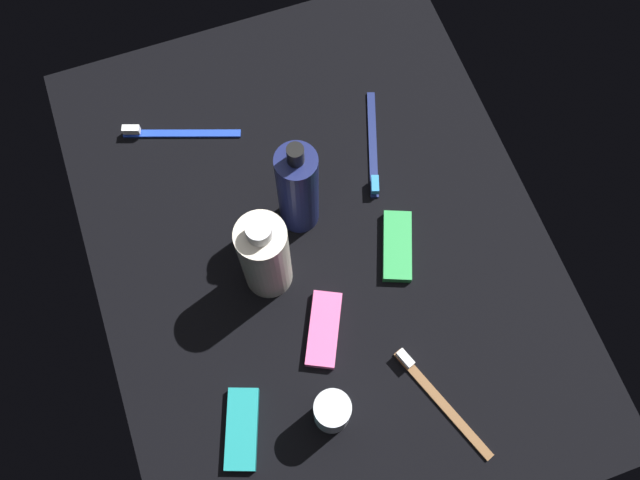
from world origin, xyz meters
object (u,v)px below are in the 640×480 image
at_px(toothbrush_brown, 437,397).
at_px(snack_bar_green, 397,246).
at_px(deodorant_stick, 332,412).
at_px(snack_bar_teal, 242,429).
at_px(bodywash_bottle, 265,256).
at_px(snack_bar_pink, 324,329).
at_px(toothbrush_navy, 373,149).
at_px(toothbrush_blue, 174,132).
at_px(lotion_bottle, 298,189).

height_order(toothbrush_brown, snack_bar_green, toothbrush_brown).
height_order(deodorant_stick, snack_bar_teal, deodorant_stick).
distance_m(bodywash_bottle, deodorant_stick, 0.22).
distance_m(bodywash_bottle, snack_bar_pink, 0.13).
distance_m(toothbrush_brown, snack_bar_pink, 0.17).
bearing_deg(toothbrush_navy, toothbrush_brown, 172.08).
bearing_deg(snack_bar_green, deodorant_stick, 160.26).
bearing_deg(bodywash_bottle, toothbrush_blue, 14.20).
bearing_deg(snack_bar_teal, toothbrush_blue, 16.11).
bearing_deg(toothbrush_brown, lotion_bottle, 15.76).
distance_m(deodorant_stick, toothbrush_navy, 0.40).
xyz_separation_m(toothbrush_navy, snack_bar_teal, (-0.33, 0.31, 0.00)).
relative_size(bodywash_bottle, toothbrush_blue, 1.06).
relative_size(lotion_bottle, snack_bar_pink, 1.95).
distance_m(bodywash_bottle, snack_bar_teal, 0.23).
xyz_separation_m(toothbrush_navy, snack_bar_pink, (-0.24, 0.16, 0.00)).
height_order(snack_bar_green, snack_bar_teal, same).
bearing_deg(toothbrush_brown, bodywash_bottle, 33.90).
bearing_deg(snack_bar_green, snack_bar_pink, 141.35).
relative_size(bodywash_bottle, toothbrush_navy, 1.06).
xyz_separation_m(deodorant_stick, toothbrush_brown, (-0.02, -0.14, -0.04)).
xyz_separation_m(lotion_bottle, deodorant_stick, (-0.29, 0.05, -0.05)).
relative_size(toothbrush_navy, toothbrush_blue, 1.00).
distance_m(snack_bar_green, snack_bar_pink, 0.16).
height_order(lotion_bottle, bodywash_bottle, lotion_bottle).
distance_m(lotion_bottle, toothbrush_navy, 0.17).
bearing_deg(snack_bar_pink, deodorant_stick, -168.45).
relative_size(deodorant_stick, toothbrush_blue, 0.50).
height_order(toothbrush_navy, toothbrush_blue, same).
height_order(snack_bar_pink, snack_bar_teal, same).
distance_m(deodorant_stick, snack_bar_teal, 0.12).
xyz_separation_m(bodywash_bottle, snack_bar_teal, (-0.19, 0.10, -0.08)).
bearing_deg(lotion_bottle, toothbrush_blue, 35.80).
relative_size(toothbrush_brown, snack_bar_teal, 1.66).
distance_m(lotion_bottle, snack_bar_green, 0.17).
relative_size(deodorant_stick, toothbrush_brown, 0.50).
height_order(toothbrush_brown, snack_bar_teal, toothbrush_brown).
relative_size(snack_bar_green, snack_bar_pink, 1.00).
bearing_deg(bodywash_bottle, toothbrush_brown, -146.10).
xyz_separation_m(lotion_bottle, snack_bar_pink, (-0.17, 0.02, -0.08)).
xyz_separation_m(bodywash_bottle, toothbrush_navy, (0.14, -0.21, -0.08)).
bearing_deg(snack_bar_teal, bodywash_bottle, -7.33).
bearing_deg(toothbrush_navy, bodywash_bottle, 123.25).
xyz_separation_m(toothbrush_blue, snack_bar_pink, (-0.37, -0.11, 0.00)).
bearing_deg(snack_bar_teal, toothbrush_brown, -80.14).
relative_size(bodywash_bottle, deodorant_stick, 2.14).
xyz_separation_m(snack_bar_green, snack_bar_teal, (-0.17, 0.28, 0.00)).
bearing_deg(toothbrush_navy, snack_bar_green, 171.49).
height_order(toothbrush_navy, snack_bar_teal, toothbrush_navy).
height_order(toothbrush_navy, snack_bar_pink, toothbrush_navy).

